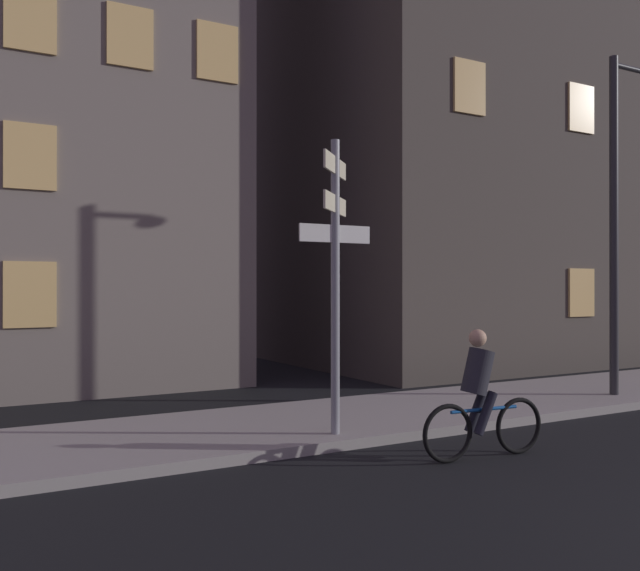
# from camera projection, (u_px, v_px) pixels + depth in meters

# --- Properties ---
(sidewalk_kerb) EXTENTS (40.00, 3.03, 0.14)m
(sidewalk_kerb) POSITION_uv_depth(u_px,v_px,m) (362.00, 417.00, 10.85)
(sidewalk_kerb) COLOR #9E9991
(sidewalk_kerb) RESTS_ON ground_plane
(signpost) EXTENTS (1.11, 0.84, 4.00)m
(signpost) POSITION_uv_depth(u_px,v_px,m) (335.00, 261.00, 9.32)
(signpost) COLOR gray
(signpost) RESTS_ON sidewalk_kerb
(street_lamp) EXTENTS (1.51, 0.28, 6.29)m
(street_lamp) POSITION_uv_depth(u_px,v_px,m) (620.00, 197.00, 12.84)
(street_lamp) COLOR #2D2D30
(street_lamp) RESTS_ON sidewalk_kerb
(cyclist) EXTENTS (1.82, 0.36, 1.61)m
(cyclist) POSITION_uv_depth(u_px,v_px,m) (481.00, 399.00, 8.51)
(cyclist) COLOR black
(cyclist) RESTS_ON ground_plane
(building_right_block) EXTENTS (11.04, 8.62, 16.83)m
(building_right_block) POSITION_uv_depth(u_px,v_px,m) (464.00, 81.00, 20.89)
(building_right_block) COLOR #4C443D
(building_right_block) RESTS_ON ground_plane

